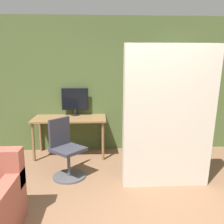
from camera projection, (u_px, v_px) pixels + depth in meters
wall_back at (120, 85)px, 5.09m from camera, size 8.00×0.06×2.70m
desk at (70, 122)px, 4.82m from camera, size 1.40×0.68×0.76m
monitor at (75, 100)px, 4.97m from camera, size 0.53×0.17×0.55m
office_chair at (66, 154)px, 3.95m from camera, size 0.62×0.62×0.94m
bookshelf at (169, 103)px, 5.07m from camera, size 0.73×0.29×1.91m
mattress_near at (169, 118)px, 3.51m from camera, size 1.27×0.40×2.06m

